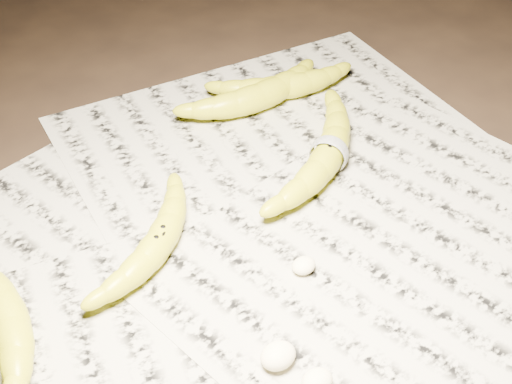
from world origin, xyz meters
TOP-DOWN VIEW (x-y plane):
  - ground at (0.00, 0.00)m, footprint 3.00×3.00m
  - newspaper_patch at (-0.03, 0.02)m, footprint 0.90×0.70m
  - banana_left_b at (-0.27, 0.08)m, footprint 0.08×0.22m
  - banana_center at (-0.10, 0.06)m, footprint 0.20×0.15m
  - banana_taped at (0.17, 0.06)m, footprint 0.25×0.18m
  - banana_upper_a at (0.23, 0.23)m, footprint 0.20×0.13m
  - banana_upper_b at (0.18, 0.23)m, footprint 0.21×0.08m
  - measuring_tape at (0.17, 0.06)m, footprint 0.03×0.05m
  - flesh_chunk_a at (-0.09, -0.14)m, footprint 0.04×0.03m
  - flesh_chunk_b at (-0.07, -0.18)m, footprint 0.03×0.03m
  - flesh_chunk_c at (0.02, -0.06)m, footprint 0.03×0.02m

SIDE VIEW (x-z plane):
  - ground at x=0.00m, z-range 0.00..0.00m
  - newspaper_patch at x=-0.03m, z-range 0.00..0.01m
  - flesh_chunk_c at x=0.02m, z-range 0.01..0.02m
  - flesh_chunk_b at x=-0.07m, z-range 0.01..0.03m
  - flesh_chunk_a at x=-0.09m, z-range 0.01..0.03m
  - banana_center at x=-0.10m, z-range 0.01..0.04m
  - banana_upper_a at x=0.23m, z-range 0.01..0.05m
  - banana_left_b at x=-0.27m, z-range 0.01..0.05m
  - banana_taped at x=0.17m, z-range 0.01..0.05m
  - measuring_tape at x=0.17m, z-range 0.00..0.05m
  - banana_upper_b at x=0.18m, z-range 0.01..0.05m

